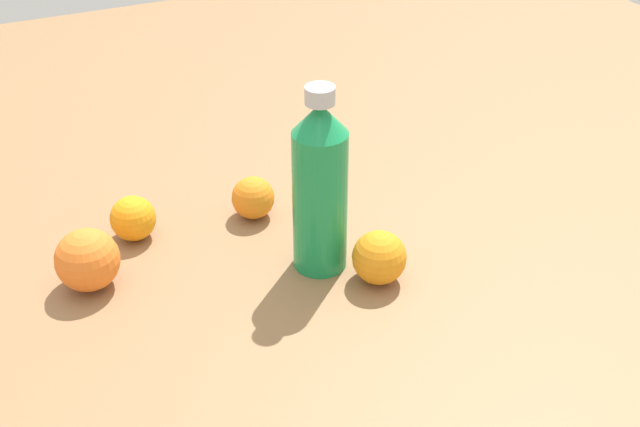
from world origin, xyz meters
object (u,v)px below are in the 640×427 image
object	(u,v)px
orange_0	(253,198)
orange_1	(133,218)
orange_2	(379,258)
water_bottle	(320,186)
orange_3	(87,260)

from	to	relation	value
orange_0	orange_1	world-z (taller)	orange_1
orange_1	orange_2	size ratio (longest dim) A/B	0.90
water_bottle	orange_1	xyz separation A→B (m)	(0.17, 0.21, -0.09)
water_bottle	orange_0	bearing A→B (deg)	-166.76
orange_0	orange_1	distance (m)	0.17
orange_0	orange_2	xyz separation A→B (m)	(-0.21, -0.09, 0.00)
orange_2	orange_3	world-z (taller)	orange_3
orange_0	orange_2	world-z (taller)	orange_2
orange_3	orange_1	bearing A→B (deg)	-43.32
water_bottle	orange_1	size ratio (longest dim) A/B	4.03
orange_2	orange_3	xyz separation A→B (m)	(0.15, 0.34, 0.01)
water_bottle	orange_0	distance (m)	0.18
orange_2	orange_3	distance (m)	0.37
orange_2	orange_3	bearing A→B (deg)	66.47
orange_0	orange_3	world-z (taller)	orange_3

